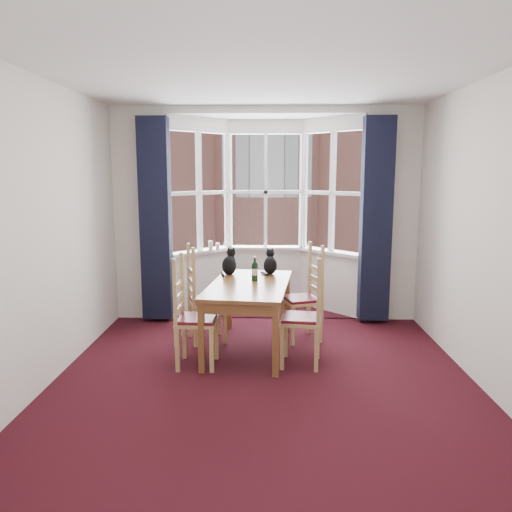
{
  "coord_description": "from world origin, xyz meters",
  "views": [
    {
      "loc": [
        0.03,
        -4.34,
        1.95
      ],
      "look_at": [
        -0.09,
        1.05,
        1.05
      ],
      "focal_mm": 35.0,
      "sensor_mm": 36.0,
      "label": 1
    }
  ],
  "objects_px": {
    "cat_right": "(270,264)",
    "candle_short": "(218,247)",
    "chair_right_far": "(308,300)",
    "cat_left": "(229,264)",
    "chair_left_far": "(199,302)",
    "chair_left_near": "(188,321)",
    "chair_right_near": "(310,320)",
    "wine_bottle": "(255,270)",
    "dining_table": "(249,291)",
    "candle_tall": "(211,246)"
  },
  "relations": [
    {
      "from": "cat_right",
      "to": "wine_bottle",
      "type": "height_order",
      "value": "cat_right"
    },
    {
      "from": "chair_right_near",
      "to": "cat_right",
      "type": "distance_m",
      "value": 1.14
    },
    {
      "from": "chair_right_near",
      "to": "cat_left",
      "type": "xyz_separation_m",
      "value": [
        -0.89,
        0.93,
        0.41
      ]
    },
    {
      "from": "chair_left_far",
      "to": "cat_right",
      "type": "bearing_deg",
      "value": 19.36
    },
    {
      "from": "dining_table",
      "to": "chair_left_near",
      "type": "height_order",
      "value": "chair_left_near"
    },
    {
      "from": "chair_left_near",
      "to": "candle_short",
      "type": "distance_m",
      "value": 2.16
    },
    {
      "from": "chair_right_near",
      "to": "cat_right",
      "type": "bearing_deg",
      "value": 112.2
    },
    {
      "from": "candle_short",
      "to": "chair_left_near",
      "type": "bearing_deg",
      "value": -92.57
    },
    {
      "from": "candle_tall",
      "to": "candle_short",
      "type": "bearing_deg",
      "value": 17.29
    },
    {
      "from": "chair_right_far",
      "to": "candle_short",
      "type": "relative_size",
      "value": 9.08
    },
    {
      "from": "cat_right",
      "to": "candle_short",
      "type": "bearing_deg",
      "value": 124.28
    },
    {
      "from": "cat_right",
      "to": "chair_left_far",
      "type": "bearing_deg",
      "value": -160.64
    },
    {
      "from": "cat_left",
      "to": "candle_short",
      "type": "relative_size",
      "value": 3.29
    },
    {
      "from": "cat_right",
      "to": "candle_tall",
      "type": "bearing_deg",
      "value": 128.39
    },
    {
      "from": "cat_left",
      "to": "wine_bottle",
      "type": "xyz_separation_m",
      "value": [
        0.31,
        -0.36,
        -0.01
      ]
    },
    {
      "from": "chair_left_far",
      "to": "chair_right_near",
      "type": "bearing_deg",
      "value": -29.62
    },
    {
      "from": "candle_tall",
      "to": "chair_right_near",
      "type": "bearing_deg",
      "value": -58.75
    },
    {
      "from": "chair_right_near",
      "to": "cat_left",
      "type": "distance_m",
      "value": 1.35
    },
    {
      "from": "chair_left_far",
      "to": "chair_right_near",
      "type": "height_order",
      "value": "same"
    },
    {
      "from": "chair_right_far",
      "to": "candle_tall",
      "type": "distance_m",
      "value": 1.83
    },
    {
      "from": "chair_left_near",
      "to": "wine_bottle",
      "type": "bearing_deg",
      "value": 43.16
    },
    {
      "from": "chair_left_far",
      "to": "wine_bottle",
      "type": "xyz_separation_m",
      "value": [
        0.65,
        -0.12,
        0.4
      ]
    },
    {
      "from": "chair_right_far",
      "to": "wine_bottle",
      "type": "bearing_deg",
      "value": -158.19
    },
    {
      "from": "cat_left",
      "to": "candle_short",
      "type": "distance_m",
      "value": 1.16
    },
    {
      "from": "dining_table",
      "to": "chair_right_near",
      "type": "relative_size",
      "value": 1.78
    },
    {
      "from": "chair_right_near",
      "to": "wine_bottle",
      "type": "xyz_separation_m",
      "value": [
        -0.58,
        0.57,
        0.4
      ]
    },
    {
      "from": "chair_left_near",
      "to": "chair_right_near",
      "type": "xyz_separation_m",
      "value": [
        1.24,
        0.05,
        0.0
      ]
    },
    {
      "from": "dining_table",
      "to": "cat_right",
      "type": "distance_m",
      "value": 0.62
    },
    {
      "from": "dining_table",
      "to": "chair_right_far",
      "type": "bearing_deg",
      "value": 28.96
    },
    {
      "from": "chair_right_far",
      "to": "cat_right",
      "type": "bearing_deg",
      "value": 160.51
    },
    {
      "from": "candle_tall",
      "to": "chair_left_near",
      "type": "bearing_deg",
      "value": -89.96
    },
    {
      "from": "dining_table",
      "to": "chair_left_far",
      "type": "relative_size",
      "value": 1.78
    },
    {
      "from": "chair_left_near",
      "to": "candle_tall",
      "type": "xyz_separation_m",
      "value": [
        -0.0,
        2.08,
        0.47
      ]
    },
    {
      "from": "cat_right",
      "to": "chair_right_far",
      "type": "bearing_deg",
      "value": -19.49
    },
    {
      "from": "chair_right_far",
      "to": "candle_tall",
      "type": "xyz_separation_m",
      "value": [
        -1.29,
        1.21,
        0.47
      ]
    },
    {
      "from": "dining_table",
      "to": "cat_right",
      "type": "relative_size",
      "value": 5.18
    },
    {
      "from": "dining_table",
      "to": "candle_tall",
      "type": "height_order",
      "value": "candle_tall"
    },
    {
      "from": "candle_short",
      "to": "chair_right_near",
      "type": "bearing_deg",
      "value": -61.12
    },
    {
      "from": "chair_right_near",
      "to": "candle_tall",
      "type": "distance_m",
      "value": 2.43
    },
    {
      "from": "candle_tall",
      "to": "candle_short",
      "type": "relative_size",
      "value": 1.34
    },
    {
      "from": "chair_right_far",
      "to": "candle_tall",
      "type": "relative_size",
      "value": 6.76
    },
    {
      "from": "dining_table",
      "to": "candle_tall",
      "type": "xyz_separation_m",
      "value": [
        -0.61,
        1.59,
        0.27
      ]
    },
    {
      "from": "chair_right_near",
      "to": "chair_right_far",
      "type": "relative_size",
      "value": 1.0
    },
    {
      "from": "cat_left",
      "to": "dining_table",
      "type": "bearing_deg",
      "value": -62.4
    },
    {
      "from": "chair_left_far",
      "to": "chair_right_far",
      "type": "height_order",
      "value": "same"
    },
    {
      "from": "chair_left_far",
      "to": "candle_short",
      "type": "distance_m",
      "value": 1.45
    },
    {
      "from": "chair_right_far",
      "to": "candle_short",
      "type": "bearing_deg",
      "value": 133.73
    },
    {
      "from": "chair_right_far",
      "to": "wine_bottle",
      "type": "xyz_separation_m",
      "value": [
        -0.63,
        -0.25,
        0.4
      ]
    },
    {
      "from": "chair_right_near",
      "to": "chair_right_far",
      "type": "height_order",
      "value": "same"
    },
    {
      "from": "chair_left_far",
      "to": "chair_right_far",
      "type": "relative_size",
      "value": 1.0
    }
  ]
}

